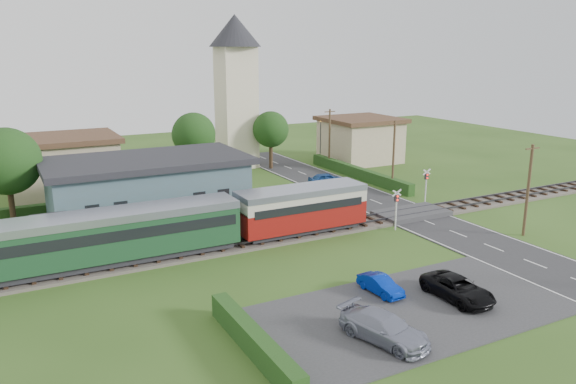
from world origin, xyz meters
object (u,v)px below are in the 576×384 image
church_tower (236,80)px  crossing_signal_far (426,181)px  pedestrian_near (271,208)px  pedestrian_far (75,239)px  car_park_blue (380,285)px  train (65,242)px  house_east (360,139)px  crossing_signal_near (396,204)px  station_building (148,189)px  car_on_road (327,179)px  house_west (62,163)px  equipment_hut (51,235)px  car_park_dark (458,288)px  car_park_silver (384,328)px

church_tower → crossing_signal_far: size_ratio=5.37×
church_tower → crossing_signal_far: (8.60, -23.61, -8.08)m
pedestrian_near → pedestrian_far: pedestrian_near is taller
church_tower → car_park_blue: (-6.88, -37.50, -9.63)m
train → pedestrian_near: size_ratio=22.95×
house_east → crossing_signal_near: size_ratio=2.69×
house_east → crossing_signal_far: (-6.40, -19.61, -0.66)m
station_building → car_on_road: station_building is taller
house_west → car_on_road: size_ratio=2.80×
station_building → pedestrian_near: (8.41, -5.66, -1.30)m
house_west → pedestrian_far: size_ratio=5.84×
house_east → pedestrian_far: house_east is taller
pedestrian_near → equipment_hut: bearing=16.4°
house_east → pedestrian_near: 28.58m
car_park_blue → car_park_dark: car_park_dark is taller
crossing_signal_near → car_park_blue: 12.39m
car_park_dark → crossing_signal_far: bearing=53.5°
car_on_road → pedestrian_near: bearing=140.4°
pedestrian_near → train: bearing=27.8°
church_tower → train: bearing=-130.8°
car_park_silver → car_park_dark: bearing=-1.0°
train → crossing_signal_near: bearing=-5.8°
equipment_hut → crossing_signal_far: 31.61m
house_west → equipment_hut: bearing=-98.6°
crossing_signal_far → car_park_silver: bearing=-135.4°
house_east → car_park_silver: size_ratio=1.86×
crossing_signal_near → car_park_silver: crossing_signal_near is taller
equipment_hut → crossing_signal_far: size_ratio=0.78×
car_on_road → car_park_blue: 26.57m
house_west → car_park_silver: (9.96, -39.00, -2.03)m
car_park_dark → pedestrian_near: size_ratio=2.41×
house_west → house_east: size_ratio=1.23×
train → church_tower: bearing=49.2°
house_west → car_park_silver: house_west is taller
church_tower → pedestrian_far: (-21.56, -23.21, -8.85)m
house_west → crossing_signal_far: (28.60, -20.61, -0.65)m
house_west → pedestrian_near: bearing=-55.7°
church_tower → house_west: (-20.00, -3.00, -7.43)m
crossing_signal_near → house_west: bearing=130.1°
car_park_silver → pedestrian_near: (3.45, 19.33, 0.63)m
crossing_signal_near → car_park_silver: 17.82m
pedestrian_near → pedestrian_far: size_ratio=1.02×
equipment_hut → pedestrian_near: 16.42m
station_building → pedestrian_near: station_building is taller
car_park_dark → pedestrian_far: pedestrian_far is taller
station_building → house_east: house_east is taller
church_tower → car_park_blue: bearing=-100.4°
church_tower → crossing_signal_near: bearing=-87.2°
equipment_hut → car_on_road: size_ratio=0.66×
crossing_signal_far → pedestrian_near: bearing=176.5°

